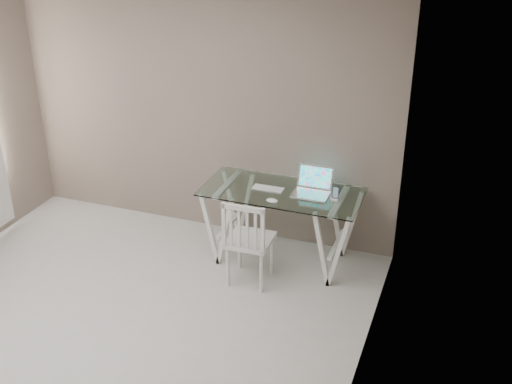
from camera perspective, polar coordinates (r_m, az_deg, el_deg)
room at (r=4.58m, az=-17.12°, el=3.58°), size 4.50×4.52×2.71m
desk at (r=6.18m, az=2.26°, el=-2.95°), size 1.50×0.70×0.75m
chair at (r=5.76m, az=-0.77°, el=-4.17°), size 0.41×0.41×0.87m
laptop at (r=5.99m, az=5.06°, el=0.44°), size 0.33×0.31×0.23m
keyboard at (r=6.05m, az=1.07°, el=0.31°), size 0.31×0.13×0.01m
mouse at (r=5.79m, az=1.44°, el=-0.77°), size 0.11×0.06×0.03m
phone_dock at (r=5.88m, az=7.06°, el=-0.37°), size 0.07×0.07×0.13m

